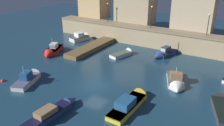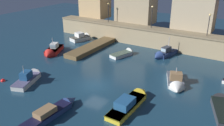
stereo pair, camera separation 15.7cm
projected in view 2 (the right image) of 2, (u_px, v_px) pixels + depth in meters
name	position (u px, v px, depth m)	size (l,w,h in m)	color
ground_plane	(95.00, 85.00, 28.76)	(98.36, 98.36, 0.00)	#19384C
quay_wall	(152.00, 37.00, 42.09)	(39.81, 2.97, 3.26)	#9E8966
old_town_backdrop	(162.00, 6.00, 43.02)	(37.38, 5.83, 8.24)	tan
pier_dock	(92.00, 47.00, 40.89)	(2.55, 11.60, 0.70)	brown
quay_lamp_0	(108.00, 9.00, 44.97)	(0.32, 0.32, 3.68)	black
quay_lamp_1	(152.00, 14.00, 40.64)	(0.32, 0.32, 3.86)	black
quay_lamp_2	(209.00, 21.00, 36.21)	(0.32, 0.32, 3.44)	black
moored_boat_1	(30.00, 77.00, 29.75)	(3.39, 5.70, 2.93)	silver
moored_boat_2	(53.00, 111.00, 22.88)	(1.61, 7.17, 1.48)	navy
moored_boat_3	(221.00, 106.00, 23.86)	(3.45, 6.23, 1.61)	#333338
moored_boat_4	(176.00, 83.00, 28.44)	(3.65, 5.57, 2.64)	silver
moored_boat_5	(125.00, 53.00, 38.25)	(2.87, 4.87, 1.46)	silver
moored_boat_6	(52.00, 51.00, 38.71)	(3.89, 5.73, 3.13)	red
moored_boat_9	(131.00, 101.00, 24.58)	(1.82, 7.14, 1.87)	gold
moored_boat_10	(83.00, 37.00, 45.89)	(3.13, 4.74, 2.09)	silver
moored_boat_11	(164.00, 54.00, 37.70)	(2.92, 5.97, 3.43)	navy
mooring_buoy_0	(3.00, 81.00, 29.75)	(0.58, 0.58, 0.58)	red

